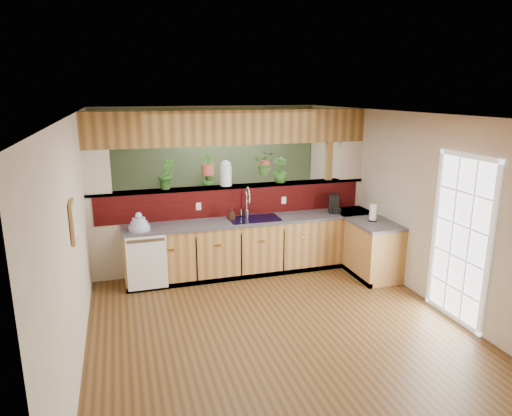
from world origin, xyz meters
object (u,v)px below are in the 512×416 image
object	(u,v)px
paper_towel	(373,213)
shelving_console	(195,211)
soap_dispenser	(232,214)
glass_jar	(226,173)
faucet	(247,201)
coffee_maker	(334,204)
dish_stack	(139,225)

from	to	relation	value
paper_towel	shelving_console	world-z (taller)	paper_towel
soap_dispenser	paper_towel	world-z (taller)	paper_towel
glass_jar	faucet	bearing A→B (deg)	-37.35
soap_dispenser	paper_towel	xyz separation A→B (m)	(2.11, -0.71, 0.03)
glass_jar	shelving_console	xyz separation A→B (m)	(-0.23, 1.90, -1.10)
coffee_maker	paper_towel	world-z (taller)	coffee_maker
faucet	paper_towel	xyz separation A→B (m)	(1.83, -0.81, -0.14)
paper_towel	dish_stack	bearing A→B (deg)	171.05
faucet	dish_stack	size ratio (longest dim) A/B	1.62
coffee_maker	shelving_console	size ratio (longest dim) A/B	0.23
paper_towel	glass_jar	distance (m)	2.43
faucet	soap_dispenser	size ratio (longest dim) A/B	2.60
faucet	shelving_console	size ratio (longest dim) A/B	0.38
coffee_maker	dish_stack	bearing A→B (deg)	-155.36
dish_stack	paper_towel	distance (m)	3.59
coffee_maker	paper_towel	xyz separation A→B (m)	(0.35, -0.67, -0.01)
paper_towel	shelving_console	distance (m)	3.80
soap_dispenser	paper_towel	distance (m)	2.23
glass_jar	shelving_console	bearing A→B (deg)	96.91
soap_dispenser	coffee_maker	world-z (taller)	coffee_maker
dish_stack	paper_towel	size ratio (longest dim) A/B	1.09
shelving_console	dish_stack	bearing A→B (deg)	-99.99
soap_dispenser	shelving_console	bearing A→B (deg)	96.13
glass_jar	shelving_console	world-z (taller)	glass_jar
faucet	paper_towel	bearing A→B (deg)	-23.92
dish_stack	glass_jar	distance (m)	1.63
soap_dispenser	shelving_console	xyz separation A→B (m)	(-0.24, 2.23, -0.50)
coffee_maker	shelving_console	bearing A→B (deg)	154.13
paper_towel	glass_jar	bearing A→B (deg)	154.01
dish_stack	shelving_console	distance (m)	2.70
paper_towel	shelving_console	xyz separation A→B (m)	(-2.35, 2.93, -0.53)
dish_stack	soap_dispenser	size ratio (longest dim) A/B	1.61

